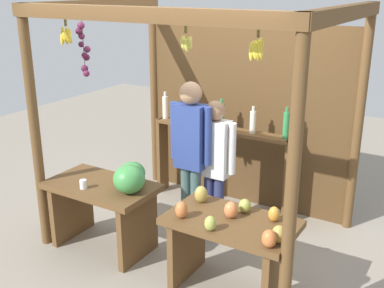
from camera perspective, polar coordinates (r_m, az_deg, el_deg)
ground_plane at (r=5.35m, az=1.14°, el=-10.67°), size 12.00×12.00×0.00m
market_stall at (r=5.19m, az=3.70°, el=5.51°), size 2.77×2.13×2.46m
fruit_counter_left at (r=4.86m, az=-9.66°, el=-6.01°), size 1.14×0.67×1.00m
fruit_counter_right at (r=4.20m, az=4.70°, el=-11.14°), size 1.13×0.64×0.88m
bottle_shelf_unit at (r=5.72m, az=3.49°, el=-0.17°), size 1.77×0.22×1.36m
vendor_man at (r=4.91m, az=-0.16°, el=-0.25°), size 0.48×0.23×1.70m
vendor_woman at (r=4.96m, az=2.70°, el=-1.71°), size 0.48×0.20×1.51m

